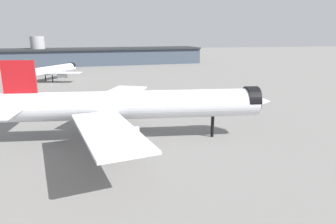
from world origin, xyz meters
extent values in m
plane|color=slate|center=(0.00, 0.00, 0.00)|extent=(900.00, 900.00, 0.00)
cylinder|color=silver|center=(-0.74, -1.06, 8.60)|extent=(59.79, 11.24, 6.61)
cone|color=silver|center=(28.89, -3.38, 8.60)|extent=(7.76, 7.03, 6.48)
cone|color=silver|center=(-30.38, 1.27, 8.60)|extent=(9.06, 6.94, 6.28)
cylinder|color=black|center=(27.57, -3.28, 9.09)|extent=(3.49, 6.89, 6.68)
cube|color=silver|center=(-4.02, 15.93, 7.77)|extent=(19.02, 28.36, 0.53)
cylinder|color=#B7BAC1|center=(-2.85, 12.62, 5.59)|extent=(8.58, 4.28, 3.64)
cube|color=silver|center=(-6.63, -17.33, 7.77)|extent=(15.50, 28.24, 0.53)
cylinder|color=#B7BAC1|center=(-4.96, -14.24, 5.59)|extent=(8.58, 4.28, 3.64)
cube|color=red|center=(-25.64, 0.89, 13.89)|extent=(7.16, 1.22, 10.58)
cube|color=silver|center=(-26.28, 7.97, 9.26)|extent=(6.17, 11.09, 0.40)
cube|color=silver|center=(-27.37, -6.00, 9.26)|extent=(6.17, 11.09, 0.40)
cylinder|color=black|center=(18.22, -2.55, 2.65)|extent=(0.79, 0.79, 5.29)
cylinder|color=black|center=(-3.44, 2.64, 2.65)|extent=(0.79, 0.79, 5.29)
cylinder|color=black|center=(-3.98, -4.29, 2.65)|extent=(0.79, 0.79, 5.29)
cylinder|color=white|center=(-37.21, 99.63, 5.69)|extent=(22.69, 34.34, 4.38)
cone|color=white|center=(-27.75, 115.68, 5.69)|extent=(6.14, 6.33, 4.29)
cone|color=white|center=(-46.67, 83.57, 5.69)|extent=(6.47, 7.02, 4.16)
cylinder|color=black|center=(-28.19, 114.93, 6.02)|extent=(4.81, 3.94, 4.42)
cube|color=white|center=(-47.79, 102.50, 5.15)|extent=(15.58, 16.51, 0.35)
cylinder|color=#B7BAC1|center=(-45.60, 102.25, 3.70)|extent=(4.72, 5.72, 2.41)
cube|color=white|center=(-29.56, 91.76, 5.15)|extent=(17.67, 9.45, 0.35)
cylinder|color=#B7BAC1|center=(-30.84, 93.56, 3.70)|extent=(4.72, 5.72, 2.41)
cube|color=#0F5138|center=(-45.15, 86.14, 9.20)|extent=(2.65, 4.08, 7.01)
cube|color=white|center=(-49.37, 87.75, 6.13)|extent=(7.48, 6.30, 0.26)
cube|color=white|center=(-41.70, 83.24, 6.13)|extent=(7.48, 6.30, 0.26)
cylinder|color=black|center=(-31.15, 109.90, 1.75)|extent=(0.53, 0.53, 3.50)
cylinder|color=black|center=(-40.13, 99.19, 1.75)|extent=(0.53, 0.53, 3.50)
cylinder|color=black|center=(-36.17, 96.85, 1.75)|extent=(0.53, 0.53, 3.50)
cube|color=#3D4756|center=(-13.09, 184.02, 5.98)|extent=(163.46, 45.37, 11.96)
cube|color=#232628|center=(-13.09, 184.02, 12.56)|extent=(163.76, 48.22, 1.20)
cylinder|color=#939399|center=(-59.65, 179.11, 11.25)|extent=(10.30, 10.30, 22.50)
cube|color=black|center=(12.72, 35.12, 0.50)|extent=(3.57, 3.02, 0.30)
cube|color=silver|center=(11.89, 34.63, 1.25)|extent=(1.92, 2.03, 1.20)
cube|color=#1E2D38|center=(11.40, 34.33, 1.49)|extent=(0.76, 1.19, 0.60)
cube|color=silver|center=(13.21, 35.42, 1.10)|extent=(2.47, 2.36, 0.90)
cylinder|color=black|center=(12.17, 33.86, 0.35)|extent=(0.74, 0.60, 0.70)
cylinder|color=black|center=(11.35, 35.23, 0.35)|extent=(0.74, 0.60, 0.70)
cylinder|color=black|center=(14.09, 35.01, 0.35)|extent=(0.74, 0.60, 0.70)
cylinder|color=black|center=(13.27, 36.38, 0.35)|extent=(0.74, 0.60, 0.70)
camera|label=1|loc=(-5.67, -70.22, 24.90)|focal=32.31mm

